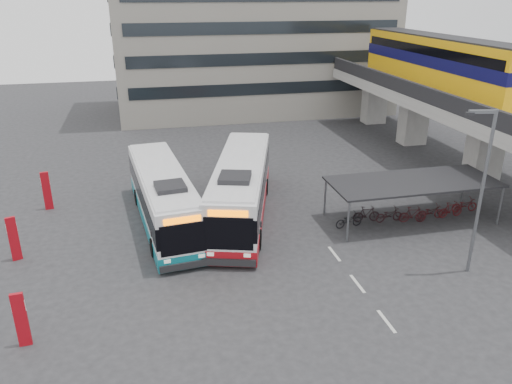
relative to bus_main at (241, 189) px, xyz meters
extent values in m
plane|color=#28282B|center=(1.35, -5.89, -1.80)|extent=(120.00, 120.00, 0.00)
cube|color=gray|center=(18.35, 2.11, 0.50)|extent=(2.20, 1.60, 4.60)
cube|color=gray|center=(18.35, 12.11, 0.50)|extent=(2.20, 1.60, 4.60)
cube|color=gray|center=(18.35, 20.11, 0.50)|extent=(2.20, 1.60, 4.60)
cube|color=gray|center=(18.35, 6.11, 3.25)|extent=(8.00, 32.00, 0.90)
cube|color=black|center=(14.60, 6.11, 4.25)|extent=(0.35, 32.00, 1.10)
cube|color=black|center=(22.10, 6.11, 4.25)|extent=(0.35, 32.00, 1.10)
cube|color=#EAA70D|center=(18.35, 9.36, 5.80)|extent=(2.90, 20.00, 3.90)
cube|color=#0C0B3C|center=(18.35, 9.36, 6.00)|extent=(2.98, 20.02, 0.90)
cube|color=black|center=(18.35, 9.36, 6.80)|extent=(2.96, 19.20, 0.70)
cube|color=black|center=(18.35, 9.36, 7.75)|extent=(2.70, 19.60, 0.25)
cylinder|color=#595B60|center=(5.05, -1.09, -0.60)|extent=(0.12, 0.12, 2.40)
cylinder|color=#595B60|center=(14.65, -1.09, -0.60)|extent=(0.12, 0.12, 2.40)
cylinder|color=#595B60|center=(5.05, -4.69, -0.60)|extent=(0.12, 0.12, 2.40)
cylinder|color=#595B60|center=(14.65, -4.69, -0.60)|extent=(0.12, 0.12, 2.40)
cube|color=black|center=(9.85, -2.89, 0.68)|extent=(10.00, 4.00, 0.12)
imported|color=black|center=(5.85, -2.89, -1.35)|extent=(1.71, 0.60, 0.90)
imported|color=black|center=(7.18, -2.89, -1.30)|extent=(1.66, 0.47, 1.00)
imported|color=black|center=(8.51, -2.89, -1.35)|extent=(1.71, 0.60, 0.90)
imported|color=black|center=(9.85, -2.89, -1.30)|extent=(1.66, 0.47, 1.00)
imported|color=#350C0F|center=(11.18, -2.89, -1.35)|extent=(1.71, 0.60, 0.90)
imported|color=#3F0C0F|center=(12.51, -2.89, -1.30)|extent=(1.66, 0.47, 1.00)
imported|color=#490C0F|center=(13.85, -2.89, -1.35)|extent=(1.71, 0.60, 0.90)
cube|color=beige|center=(3.85, -11.89, -1.79)|extent=(0.15, 1.60, 0.01)
cube|color=beige|center=(3.85, -8.89, -1.79)|extent=(0.15, 1.60, 0.01)
cube|color=beige|center=(3.85, -5.89, -1.79)|extent=(0.15, 1.60, 0.01)
cube|color=white|center=(0.01, 0.02, 0.19)|extent=(6.45, 13.30, 2.99)
cube|color=maroon|center=(0.01, 0.02, -1.20)|extent=(6.50, 13.35, 0.82)
cube|color=black|center=(0.01, 0.02, 0.32)|extent=(6.52, 13.34, 1.25)
cube|color=#FF6C00|center=(-1.89, -6.23, 1.30)|extent=(1.88, 0.64, 0.33)
cube|color=black|center=(-0.94, -3.11, 1.92)|extent=(2.10, 2.15, 0.30)
cylinder|color=black|center=(-2.46, -3.60, -1.25)|extent=(0.63, 1.14, 1.09)
cylinder|color=black|center=(2.32, 3.14, -1.25)|extent=(0.63, 1.14, 1.09)
cube|color=white|center=(-4.69, 0.02, 0.05)|extent=(3.83, 12.34, 2.78)
cube|color=#0D6A78|center=(-4.69, 0.02, -1.24)|extent=(3.87, 12.38, 0.76)
cube|color=black|center=(-4.69, 0.02, 0.17)|extent=(3.89, 12.36, 1.16)
cube|color=#FF6C00|center=(-4.06, -6.01, 1.08)|extent=(1.80, 0.27, 0.30)
cube|color=black|center=(-4.38, -2.99, 1.66)|extent=(1.71, 1.77, 0.28)
cylinder|color=black|center=(-5.49, -3.96, -1.29)|extent=(0.41, 1.04, 1.01)
cylinder|color=black|center=(-3.85, 3.53, -1.29)|extent=(0.41, 1.04, 1.01)
imported|color=black|center=(-1.63, -0.71, -0.94)|extent=(0.48, 0.67, 1.72)
cylinder|color=#595B60|center=(9.69, -9.02, 2.28)|extent=(0.16, 0.16, 8.16)
cube|color=#595B60|center=(9.09, -8.90, 6.26)|extent=(1.23, 0.39, 0.15)
cube|color=black|center=(8.54, -8.79, 6.18)|extent=(0.39, 0.25, 0.12)
cube|color=#A40A14|center=(-10.72, -10.06, -0.61)|extent=(0.48, 0.18, 2.37)
cube|color=white|center=(-10.72, -10.06, 0.00)|extent=(0.51, 0.08, 0.47)
cube|color=#A40A14|center=(-12.44, -2.74, -0.59)|extent=(0.51, 0.31, 2.42)
cube|color=white|center=(-12.44, -2.74, 0.04)|extent=(0.51, 0.22, 0.48)
cube|color=#A40A14|center=(-11.78, 3.78, -0.54)|extent=(0.52, 0.25, 2.51)
cube|color=white|center=(-11.78, 3.78, 0.11)|extent=(0.54, 0.15, 0.50)
camera|label=1|loc=(-5.49, -27.69, 11.17)|focal=35.00mm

